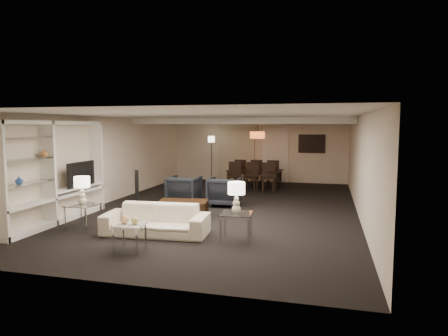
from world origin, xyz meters
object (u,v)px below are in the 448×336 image
chair_nr (268,178)px  chair_fl (242,172)px  sofa (156,220)px  dining_table (254,179)px  coffee_table (183,209)px  table_lamp_left (82,191)px  chair_nm (251,177)px  chair_fr (273,173)px  vase_amber (44,153)px  table_lamp_right (236,198)px  side_table_right (236,227)px  armchair_right (224,192)px  vase_blue (19,180)px  side_table_left (83,217)px  floor_lamp (211,159)px  chair_nl (234,176)px  pendant_light (257,135)px  chair_fm (257,173)px  television (77,174)px  marble_table (130,237)px  armchair_left (184,190)px  floor_speaker (137,187)px

chair_nr → chair_fl: bearing=126.7°
sofa → dining_table: dining_table is taller
coffee_table → table_lamp_left: size_ratio=1.94×
coffee_table → chair_nm: bearing=78.9°
chair_nm → chair_fr: same height
sofa → vase_amber: size_ratio=12.04×
table_lamp_right → sofa: bearing=180.0°
side_table_right → armchair_right: bearing=108.4°
coffee_table → vase_blue: (-2.64, -2.34, 0.93)m
armchair_right → side_table_right: armchair_right is taller
side_table_left → floor_lamp: bearing=85.5°
sofa → coffee_table: bearing=85.7°
armchair_right → chair_nl: 2.67m
pendant_light → floor_lamp: (-2.06, 1.26, -1.00)m
dining_table → chair_nr: size_ratio=1.92×
side_table_right → chair_nl: bearing=103.7°
table_lamp_right → chair_nl: (-1.45, 5.94, -0.36)m
armchair_right → chair_fm: chair_fm is taller
side_table_right → chair_fm: 7.29m
sofa → chair_fm: 7.29m
television → vase_blue: bearing=179.1°
floor_lamp → armchair_right: bearing=-69.2°
coffee_table → pendant_light: bearing=78.8°
sofa → chair_nm: (0.85, 5.94, 0.18)m
vase_blue → pendant_light: bearing=63.5°
marble_table → dining_table: dining_table is taller
chair_nl → chair_nr: (1.20, 0.00, 0.00)m
dining_table → chair_fm: size_ratio=1.92×
dining_table → table_lamp_left: bearing=-107.1°
sofa → floor_lamp: floor_lamp is taller
chair_nm → chair_fl: (-0.60, 1.30, 0.00)m
marble_table → vase_amber: vase_amber is taller
vase_amber → dining_table: 7.55m
pendant_light → chair_fl: pendant_light is taller
armchair_left → vase_blue: 4.59m
pendant_light → chair_nr: size_ratio=0.52×
vase_blue → chair_fm: size_ratio=0.17×
side_table_right → floor_speaker: size_ratio=0.61×
side_table_right → table_lamp_left: 3.45m
pendant_light → table_lamp_right: bearing=-83.6°
marble_table → chair_nr: 7.19m
television → vase_amber: size_ratio=5.92×
marble_table → chair_fl: bearing=88.3°
armchair_right → dining_table: bearing=-95.3°
vase_blue → floor_lamp: bearing=79.7°
chair_nm → floor_speaker: bearing=-127.8°
vase_blue → side_table_left: bearing=38.2°
side_table_right → floor_speaker: floor_speaker is taller
armchair_right → floor_lamp: bearing=-70.1°
armchair_right → chair_fm: bearing=-94.6°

